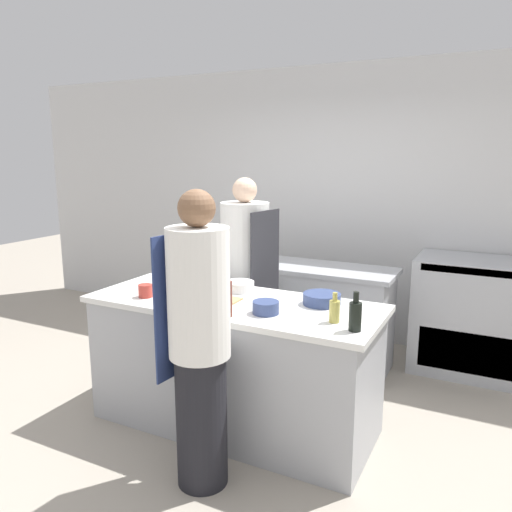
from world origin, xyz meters
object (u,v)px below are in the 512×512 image
object	(u,v)px
bottle_wine	(227,297)
oven_range	(472,316)
chef_at_stove	(245,283)
cup	(145,291)
bottle_vinegar	(335,310)
bowl_prep_small	(266,307)
bottle_olive_oil	(355,315)
bowl_ceramic_blue	(240,286)
chef_at_prep_near	(199,343)
bowl_mixing_large	(322,299)

from	to	relation	value
bottle_wine	oven_range	bearing A→B (deg)	57.74
chef_at_stove	cup	world-z (taller)	chef_at_stove
bottle_vinegar	bowl_prep_small	bearing A→B (deg)	-175.11
bottle_olive_oil	bowl_prep_small	bearing A→B (deg)	174.99
bottle_wine	cup	distance (m)	0.74
cup	bowl_prep_small	bearing A→B (deg)	3.16
bottle_wine	bowl_ceramic_blue	size ratio (longest dim) A/B	1.48
chef_at_stove	chef_at_prep_near	bearing A→B (deg)	26.96
bowl_prep_small	cup	distance (m)	0.92
bowl_mixing_large	oven_range	bearing A→B (deg)	61.03
oven_range	chef_at_stove	xyz separation A→B (m)	(-1.70, -1.08, 0.35)
bottle_vinegar	bottle_wine	world-z (taller)	bottle_wine
chef_at_stove	bowl_prep_small	size ratio (longest dim) A/B	10.25
chef_at_stove	bottle_vinegar	size ratio (longest dim) A/B	9.43
oven_range	bowl_prep_small	size ratio (longest dim) A/B	6.05
bottle_wine	chef_at_stove	bearing A→B (deg)	111.87
bottle_wine	bowl_prep_small	world-z (taller)	bottle_wine
cup	bottle_wine	bearing A→B (deg)	-8.60
bowl_ceramic_blue	cup	xyz separation A→B (m)	(-0.52, -0.44, 0.01)
bottle_vinegar	cup	world-z (taller)	bottle_vinegar
bottle_vinegar	bowl_prep_small	world-z (taller)	bottle_vinegar
oven_range	chef_at_stove	size ratio (longest dim) A/B	0.59
chef_at_stove	bowl_prep_small	world-z (taller)	chef_at_stove
oven_range	bottle_wine	world-z (taller)	bottle_wine
oven_range	bottle_vinegar	distance (m)	2.04
bowl_prep_small	chef_at_prep_near	bearing A→B (deg)	-109.52
bowl_prep_small	bowl_ceramic_blue	size ratio (longest dim) A/B	0.79
oven_range	chef_at_stove	bearing A→B (deg)	-147.60
bottle_wine	cup	world-z (taller)	bottle_wine
bowl_mixing_large	bowl_prep_small	distance (m)	0.43
chef_at_stove	cup	bearing A→B (deg)	-11.08
chef_at_stove	bottle_olive_oil	distance (m)	1.47
bottle_vinegar	bowl_ceramic_blue	bearing A→B (deg)	157.31
chef_at_prep_near	cup	size ratio (longest dim) A/B	17.79
oven_range	bowl_mixing_large	size ratio (longest dim) A/B	4.05
cup	oven_range	bearing A→B (deg)	43.86
bowl_ceramic_blue	oven_range	bearing A→B (deg)	44.98
bowl_ceramic_blue	chef_at_prep_near	bearing A→B (deg)	-75.83
bottle_olive_oil	bottle_vinegar	bearing A→B (deg)	149.41
oven_range	chef_at_stove	distance (m)	2.04
bowl_ceramic_blue	cup	distance (m)	0.68
bowl_mixing_large	cup	xyz separation A→B (m)	(-1.17, -0.40, 0.01)
chef_at_stove	bowl_prep_small	bearing A→B (deg)	45.14
bottle_olive_oil	bottle_wine	distance (m)	0.79
chef_at_stove	bottle_wine	xyz separation A→B (m)	(0.40, -0.99, 0.19)
oven_range	bottle_vinegar	xyz separation A→B (m)	(-0.67, -1.86, 0.49)
bowl_mixing_large	bowl_ceramic_blue	bearing A→B (deg)	176.17
bowl_prep_small	bottle_wine	bearing A→B (deg)	-139.46
chef_at_prep_near	bottle_olive_oil	size ratio (longest dim) A/B	7.52
oven_range	bowl_prep_small	bearing A→B (deg)	-120.35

